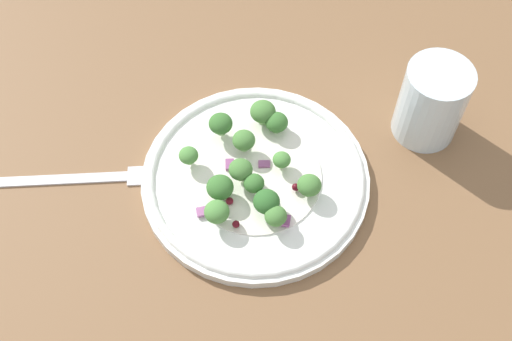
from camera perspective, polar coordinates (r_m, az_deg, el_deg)
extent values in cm
cube|color=brown|center=(72.25, -1.29, -1.85)|extent=(180.00, 180.00, 2.00)
cylinder|color=white|center=(71.07, 0.00, -0.90)|extent=(24.95, 24.95, 1.20)
torus|color=white|center=(70.56, 0.00, -0.65)|extent=(23.95, 23.95, 1.00)
cylinder|color=white|center=(70.48, 0.00, -0.61)|extent=(14.47, 14.47, 0.20)
cylinder|color=#8EB77A|center=(68.67, -0.18, -1.55)|extent=(0.83, 0.83, 0.83)
ellipsoid|color=#386B2D|center=(67.81, -0.18, -1.12)|extent=(2.21, 2.21, 1.66)
cylinder|color=#8EB77A|center=(67.23, -3.42, -4.12)|extent=(0.98, 0.98, 0.98)
ellipsoid|color=#4C843D|center=(66.19, -3.47, -3.64)|extent=(2.62, 2.62, 1.97)
cylinder|color=#8EB77A|center=(74.06, 0.60, 4.59)|extent=(1.09, 1.09, 1.09)
ellipsoid|color=#477A38|center=(73.02, 0.61, 5.21)|extent=(2.90, 2.90, 2.17)
cylinder|color=#8EB77A|center=(72.74, -2.99, 3.62)|extent=(1.00, 1.00, 1.00)
ellipsoid|color=#386B2D|center=(71.77, -3.03, 4.17)|extent=(2.66, 2.66, 1.99)
cylinder|color=#8EB77A|center=(69.14, 4.64, -1.79)|extent=(0.97, 0.97, 0.97)
ellipsoid|color=#477A38|center=(68.15, 4.70, -1.30)|extent=(2.58, 2.58, 1.94)
cylinder|color=#ADD18E|center=(70.70, 2.17, 0.71)|extent=(0.74, 0.74, 0.74)
ellipsoid|color=#4C843D|center=(69.96, 2.20, 1.11)|extent=(1.97, 1.97, 1.48)
cylinder|color=#8EB77A|center=(71.49, -1.06, 2.17)|extent=(0.94, 0.94, 0.94)
ellipsoid|color=#477A38|center=(70.56, -1.08, 2.68)|extent=(2.51, 2.51, 1.89)
cylinder|color=#9EC684|center=(67.75, 0.91, -3.26)|extent=(1.04, 1.04, 1.04)
ellipsoid|color=#2D6028|center=(66.65, 0.93, -2.74)|extent=(2.78, 2.78, 2.09)
cylinder|color=#9EC684|center=(69.48, -1.73, -0.18)|extent=(0.96, 0.96, 0.96)
ellipsoid|color=#477A38|center=(68.51, -1.75, 0.33)|extent=(2.56, 2.56, 1.92)
cylinder|color=#9EC684|center=(68.83, -3.13, -2.02)|extent=(1.08, 1.08, 1.08)
ellipsoid|color=#386B2D|center=(67.71, -3.18, -1.48)|extent=(2.87, 2.87, 2.16)
cylinder|color=#ADD18E|center=(73.59, 1.80, 3.73)|extent=(0.97, 0.97, 0.97)
ellipsoid|color=#386B2D|center=(72.66, 1.82, 4.26)|extent=(2.58, 2.58, 1.93)
cylinder|color=#9EC684|center=(66.98, 1.72, -4.43)|extent=(0.87, 0.87, 0.87)
ellipsoid|color=#477A38|center=(66.06, 1.74, -4.01)|extent=(2.32, 2.32, 1.74)
cylinder|color=#ADD18E|center=(70.96, -5.88, 0.91)|extent=(0.80, 0.80, 0.80)
ellipsoid|color=#4C843D|center=(70.17, -5.95, 1.34)|extent=(2.12, 2.12, 1.59)
sphere|color=#4C0A14|center=(66.79, -1.77, -4.74)|extent=(0.79, 0.79, 0.79)
sphere|color=#4C0A14|center=(69.11, 3.50, -1.47)|extent=(0.82, 0.82, 0.82)
sphere|color=maroon|center=(68.54, -2.33, -2.69)|extent=(0.81, 0.81, 0.81)
cube|color=#934C84|center=(71.18, 0.73, 0.54)|extent=(1.24, 1.51, 0.45)
cube|color=#934C84|center=(71.08, -2.32, 0.50)|extent=(1.54, 1.30, 0.57)
cube|color=#A35B93|center=(68.29, -4.70, -3.61)|extent=(1.23, 1.47, 0.37)
cube|color=#843D75|center=(67.23, 2.67, -4.43)|extent=(1.47, 1.33, 0.51)
cube|color=silver|center=(74.82, -16.91, -0.72)|extent=(5.70, 14.66, 0.50)
cube|color=silver|center=(72.94, -9.85, -0.40)|extent=(3.38, 4.16, 0.50)
cylinder|color=silver|center=(74.73, 15.01, 6.07)|extent=(7.32, 7.32, 9.59)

